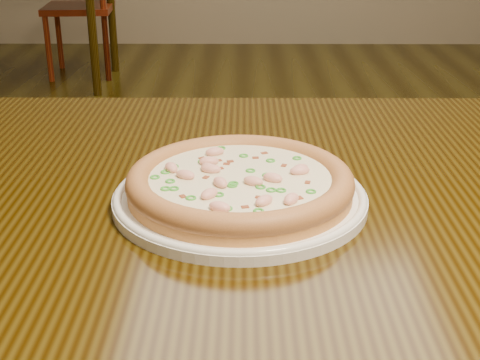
{
  "coord_description": "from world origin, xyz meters",
  "views": [
    {
      "loc": [
        -0.24,
        -0.85,
        1.08
      ],
      "look_at": [
        -0.25,
        -0.14,
        0.78
      ],
      "focal_mm": 50.0,
      "sensor_mm": 36.0,
      "label": 1
    }
  ],
  "objects_px": {
    "plate": "(240,197)",
    "pizza": "(240,182)",
    "hero_table": "(332,256)",
    "chair_b": "(87,7)"
  },
  "relations": [
    {
      "from": "hero_table",
      "to": "plate",
      "type": "relative_size",
      "value": 4.03
    },
    {
      "from": "plate",
      "to": "chair_b",
      "type": "bearing_deg",
      "value": 105.33
    },
    {
      "from": "pizza",
      "to": "chair_b",
      "type": "bearing_deg",
      "value": 105.33
    },
    {
      "from": "hero_table",
      "to": "pizza",
      "type": "xyz_separation_m",
      "value": [
        -0.12,
        -0.05,
        0.13
      ]
    },
    {
      "from": "plate",
      "to": "pizza",
      "type": "bearing_deg",
      "value": -121.61
    },
    {
      "from": "plate",
      "to": "hero_table",
      "type": "bearing_deg",
      "value": 22.62
    },
    {
      "from": "pizza",
      "to": "plate",
      "type": "bearing_deg",
      "value": 58.39
    },
    {
      "from": "plate",
      "to": "pizza",
      "type": "relative_size",
      "value": 1.12
    },
    {
      "from": "hero_table",
      "to": "chair_b",
      "type": "height_order",
      "value": "chair_b"
    },
    {
      "from": "hero_table",
      "to": "chair_b",
      "type": "bearing_deg",
      "value": 107.29
    }
  ]
}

